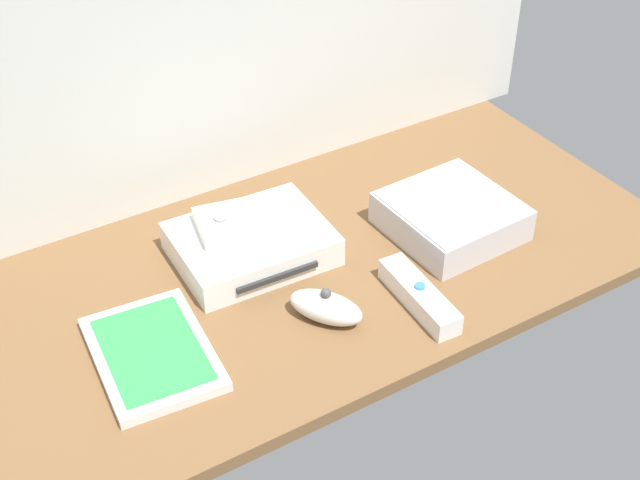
% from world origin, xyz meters
% --- Properties ---
extents(ground_plane, '(1.00, 0.48, 0.02)m').
position_xyz_m(ground_plane, '(0.00, 0.00, -0.01)').
color(ground_plane, brown).
rests_on(ground_plane, ground).
extents(game_console, '(0.22, 0.17, 0.04)m').
position_xyz_m(game_console, '(-0.07, 0.06, 0.02)').
color(game_console, white).
rests_on(game_console, ground_plane).
extents(mini_computer, '(0.18, 0.18, 0.05)m').
position_xyz_m(mini_computer, '(0.20, -0.03, 0.03)').
color(mini_computer, silver).
rests_on(mini_computer, ground_plane).
extents(game_case, '(0.15, 0.20, 0.02)m').
position_xyz_m(game_case, '(-0.27, -0.05, 0.01)').
color(game_case, white).
rests_on(game_case, ground_plane).
extents(remote_wand, '(0.04, 0.15, 0.03)m').
position_xyz_m(remote_wand, '(0.07, -0.14, 0.02)').
color(remote_wand, white).
rests_on(remote_wand, ground_plane).
extents(remote_nunchuk, '(0.09, 0.11, 0.05)m').
position_xyz_m(remote_nunchuk, '(-0.05, -0.10, 0.02)').
color(remote_nunchuk, white).
rests_on(remote_nunchuk, ground_plane).
extents(remote_classic_pad, '(0.16, 0.11, 0.02)m').
position_xyz_m(remote_classic_pad, '(-0.07, 0.08, 0.05)').
color(remote_classic_pad, white).
rests_on(remote_classic_pad, game_console).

